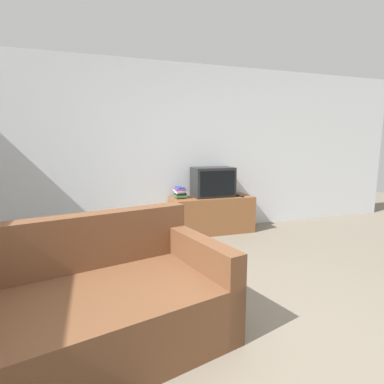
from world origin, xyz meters
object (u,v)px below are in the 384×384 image
Objects in this scene: tv_stand at (212,215)px; book_stack at (180,192)px; remote_on_stand at (239,196)px; couch at (99,307)px; television at (213,182)px.

book_stack reaches higher than tv_stand.
tv_stand is at bearing 167.55° from remote_on_stand.
couch reaches higher than book_stack.
television is at bearing 58.06° from tv_stand.
tv_stand is 2.87m from couch.
television is (0.03, 0.04, 0.51)m from tv_stand.
remote_on_stand is (0.42, -0.09, 0.30)m from tv_stand.
couch is (-1.77, -2.33, -0.51)m from television.
television reaches higher than remote_on_stand.
book_stack is at bearing 177.92° from television.
couch is 8.11× the size of book_stack.
television is at bearing -2.08° from book_stack.
tv_stand is at bearing -121.94° from television.
television is 2.97m from couch.
couch is at bearing -117.80° from book_stack.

